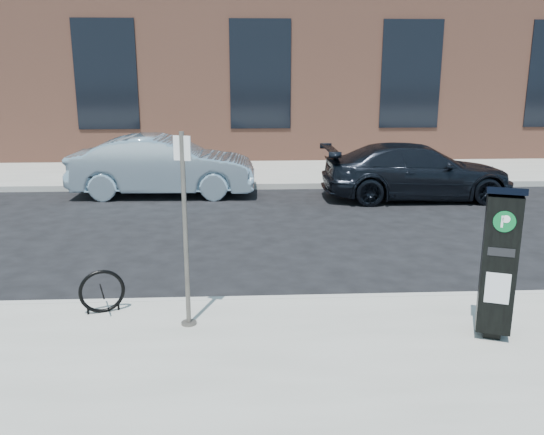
{
  "coord_description": "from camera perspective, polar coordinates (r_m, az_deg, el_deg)",
  "views": [
    {
      "loc": [
        -0.62,
        -7.4,
        3.22
      ],
      "look_at": [
        -0.21,
        0.5,
        1.15
      ],
      "focal_mm": 38.0,
      "sensor_mm": 36.0,
      "label": 1
    }
  ],
  "objects": [
    {
      "name": "sidewalk_far",
      "position": [
        21.64,
        -1.29,
        6.26
      ],
      "size": [
        60.0,
        12.0,
        0.15
      ],
      "primitive_type": "cube",
      "color": "gray",
      "rests_on": "ground"
    },
    {
      "name": "car_dark",
      "position": [
        14.95,
        14.16,
        4.44
      ],
      "size": [
        4.77,
        1.96,
        1.38
      ],
      "primitive_type": "imported",
      "rotation": [
        0.0,
        0.0,
        1.56
      ],
      "color": "black",
      "rests_on": "ground"
    },
    {
      "name": "bike_rack",
      "position": [
        7.75,
        -16.49,
        -7.05
      ],
      "size": [
        0.57,
        0.23,
        0.58
      ],
      "rotation": [
        0.0,
        0.0,
        0.32
      ],
      "color": "black",
      "rests_on": "sidewalk_near"
    },
    {
      "name": "parking_kiosk",
      "position": [
        7.06,
        21.57,
        -4.03
      ],
      "size": [
        0.52,
        0.49,
        1.82
      ],
      "rotation": [
        0.0,
        0.0,
        -0.37
      ],
      "color": "black",
      "rests_on": "sidewalk_near"
    },
    {
      "name": "curb_near",
      "position": [
        8.05,
        1.71,
        -8.37
      ],
      "size": [
        60.0,
        0.12,
        0.16
      ],
      "primitive_type": "cube",
      "color": "#9E9B93",
      "rests_on": "ground"
    },
    {
      "name": "curb_far",
      "position": [
        15.75,
        -0.65,
        3.11
      ],
      "size": [
        60.0,
        0.12,
        0.16
      ],
      "primitive_type": "cube",
      "color": "#9E9B93",
      "rests_on": "ground"
    },
    {
      "name": "ground",
      "position": [
        8.1,
        1.7,
        -8.8
      ],
      "size": [
        120.0,
        120.0,
        0.0
      ],
      "primitive_type": "plane",
      "color": "black",
      "rests_on": "ground"
    },
    {
      "name": "sign_pole",
      "position": [
        6.88,
        -8.58,
        -1.49
      ],
      "size": [
        0.2,
        0.19,
        2.37
      ],
      "rotation": [
        0.0,
        0.0,
        -0.34
      ],
      "color": "#534D49",
      "rests_on": "sidewalk_near"
    },
    {
      "name": "building",
      "position": [
        24.42,
        -1.57,
        16.79
      ],
      "size": [
        28.0,
        10.05,
        8.25
      ],
      "color": "#915742",
      "rests_on": "ground"
    },
    {
      "name": "car_silver",
      "position": [
        15.14,
        -10.7,
        5.06
      ],
      "size": [
        4.71,
        1.74,
        1.54
      ],
      "primitive_type": "imported",
      "rotation": [
        0.0,
        0.0,
        1.55
      ],
      "color": "#9FB9CB",
      "rests_on": "ground"
    }
  ]
}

